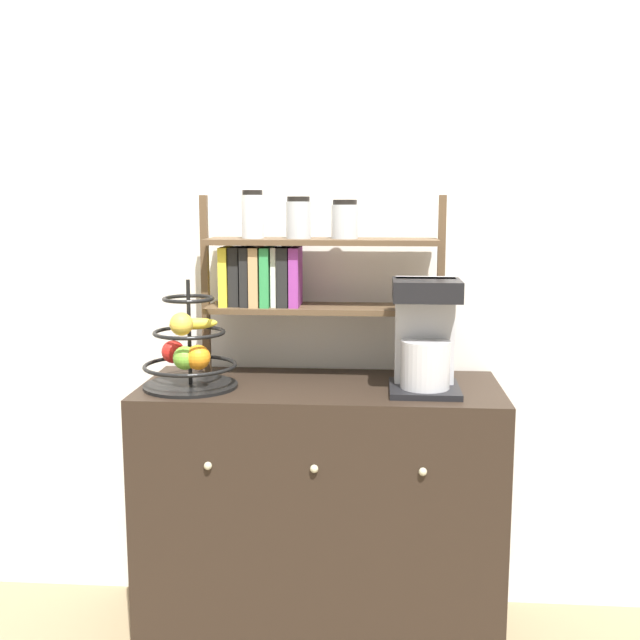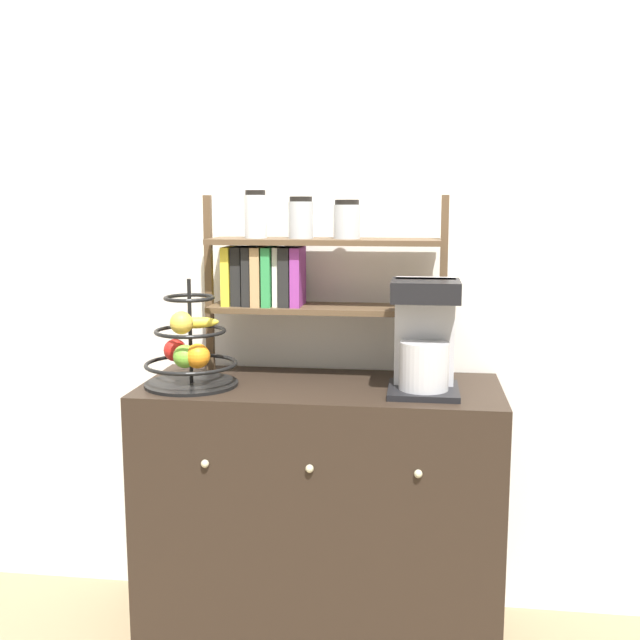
{
  "view_description": "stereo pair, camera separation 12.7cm",
  "coord_description": "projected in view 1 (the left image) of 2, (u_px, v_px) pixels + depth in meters",
  "views": [
    {
      "loc": [
        0.18,
        -2.05,
        1.42
      ],
      "look_at": [
        -0.0,
        0.24,
        1.06
      ],
      "focal_mm": 42.0,
      "sensor_mm": 36.0,
      "label": 1
    },
    {
      "loc": [
        0.3,
        -2.04,
        1.42
      ],
      "look_at": [
        -0.0,
        0.24,
        1.06
      ],
      "focal_mm": 42.0,
      "sensor_mm": 36.0,
      "label": 2
    }
  ],
  "objects": [
    {
      "name": "coffee_maker",
      "position": [
        425.0,
        336.0,
        2.26
      ],
      "size": [
        0.21,
        0.22,
        0.34
      ],
      "color": "black",
      "rests_on": "sideboard"
    },
    {
      "name": "sideboard",
      "position": [
        321.0,
        513.0,
        2.42
      ],
      "size": [
        1.13,
        0.49,
        0.85
      ],
      "color": "black",
      "rests_on": "ground_plane"
    },
    {
      "name": "fruit_stand",
      "position": [
        188.0,
        353.0,
        2.3
      ],
      "size": [
        0.29,
        0.29,
        0.34
      ],
      "color": "black",
      "rests_on": "sideboard"
    },
    {
      "name": "shelf_hutch",
      "position": [
        293.0,
        266.0,
        2.43
      ],
      "size": [
        0.79,
        0.2,
        0.61
      ],
      "color": "brown",
      "rests_on": "sideboard"
    },
    {
      "name": "wall_back",
      "position": [
        327.0,
        238.0,
        2.56
      ],
      "size": [
        7.0,
        0.05,
        2.6
      ],
      "primitive_type": "cube",
      "color": "silver",
      "rests_on": "ground_plane"
    }
  ]
}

